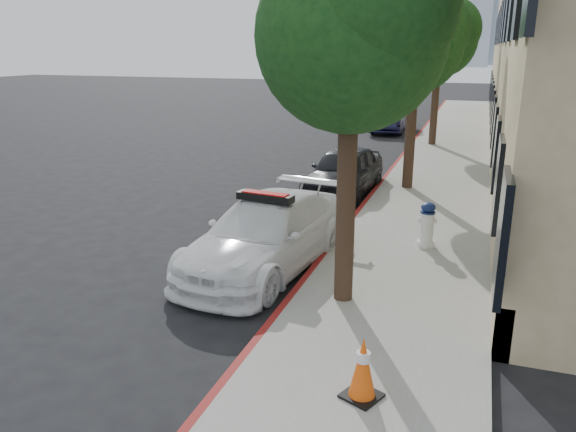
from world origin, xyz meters
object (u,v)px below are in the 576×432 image
(parked_car_far, at_px, (390,117))
(traffic_cone, at_px, (363,368))
(police_car, at_px, (266,234))
(parked_car_mid, at_px, (344,171))
(fire_hydrant, at_px, (427,225))

(parked_car_far, height_order, traffic_cone, parked_car_far)
(police_car, bearing_deg, parked_car_far, 98.89)
(parked_car_mid, bearing_deg, fire_hydrant, -53.40)
(parked_car_far, bearing_deg, traffic_cone, -83.23)
(parked_car_far, xyz_separation_m, fire_hydrant, (3.47, -17.17, -0.11))
(parked_car_far, relative_size, traffic_cone, 5.53)
(police_car, height_order, parked_car_mid, police_car)
(parked_car_mid, relative_size, parked_car_far, 0.93)
(police_car, height_order, parked_car_far, police_car)
(parked_car_mid, relative_size, traffic_cone, 5.14)
(police_car, bearing_deg, parked_car_mid, 96.02)
(fire_hydrant, relative_size, traffic_cone, 1.19)
(parked_car_mid, bearing_deg, traffic_cone, -72.04)
(police_car, distance_m, parked_car_far, 19.00)
(parked_car_far, bearing_deg, police_car, -89.52)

